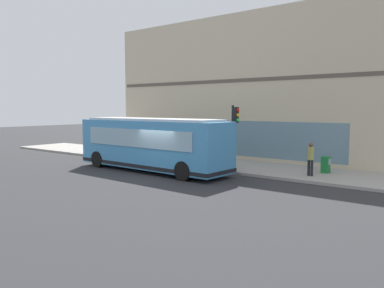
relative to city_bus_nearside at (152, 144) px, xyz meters
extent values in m
plane|color=#2D2D30|center=(-0.77, -1.63, -1.55)|extent=(120.00, 120.00, 0.00)
cube|color=#9E9991|center=(4.18, -1.63, -1.48)|extent=(4.70, 40.00, 0.15)
cube|color=beige|center=(10.60, -1.63, 3.47)|extent=(8.14, 21.76, 10.05)
cube|color=brown|center=(6.68, -1.63, 3.97)|extent=(0.36, 21.32, 0.24)
cube|color=slate|center=(6.58, -1.63, 0.05)|extent=(0.12, 15.23, 2.40)
cube|color=#3F8CC6|center=(0.00, -0.02, 0.05)|extent=(2.84, 10.08, 2.70)
cube|color=silver|center=(0.00, -0.02, 1.46)|extent=(2.43, 9.07, 0.12)
cube|color=#8CB2C6|center=(0.17, 4.96, 0.50)|extent=(2.20, 0.16, 1.20)
cube|color=#8CB2C6|center=(1.27, -0.06, 0.45)|extent=(0.34, 8.20, 1.00)
cube|color=#8CB2C6|center=(-1.27, 0.03, 0.45)|extent=(0.34, 8.20, 1.00)
cube|color=black|center=(0.00, -0.02, -1.12)|extent=(2.88, 10.12, 0.20)
cylinder|color=black|center=(1.27, 3.54, -1.05)|extent=(0.33, 1.01, 1.00)
cylinder|color=black|center=(-1.03, 3.62, -1.05)|extent=(0.33, 1.01, 1.00)
cylinder|color=black|center=(1.03, -3.45, -1.05)|extent=(0.33, 1.01, 1.00)
cylinder|color=black|center=(-1.27, -3.37, -1.05)|extent=(0.33, 1.01, 1.00)
cylinder|color=black|center=(2.44, -3.99, 0.43)|extent=(0.14, 0.14, 3.67)
cube|color=black|center=(2.44, -4.18, 1.72)|extent=(0.32, 0.24, 0.90)
sphere|color=red|center=(2.44, -4.31, 2.00)|extent=(0.20, 0.20, 0.20)
sphere|color=yellow|center=(2.44, -4.31, 1.72)|extent=(0.20, 0.20, 0.20)
sphere|color=green|center=(2.44, -4.31, 1.44)|extent=(0.20, 0.20, 0.20)
cylinder|color=red|center=(4.11, -0.86, -1.13)|extent=(0.24, 0.24, 0.55)
sphere|color=red|center=(4.11, -0.86, -0.77)|extent=(0.22, 0.22, 0.22)
cylinder|color=red|center=(4.11, -1.03, -1.08)|extent=(0.10, 0.12, 0.10)
cylinder|color=red|center=(4.28, -0.86, -1.08)|extent=(0.12, 0.10, 0.10)
cylinder|color=black|center=(3.19, -8.17, -0.98)|extent=(0.14, 0.14, 0.85)
cylinder|color=black|center=(3.16, -8.35, -0.98)|extent=(0.14, 0.14, 0.85)
cylinder|color=#99994C|center=(3.17, -8.26, -0.22)|extent=(0.32, 0.32, 0.67)
sphere|color=brown|center=(3.17, -8.26, 0.23)|extent=(0.23, 0.23, 0.23)
cylinder|color=#3F8C4C|center=(2.39, 4.07, -0.97)|extent=(0.14, 0.14, 0.86)
cylinder|color=#3F8C4C|center=(2.41, 3.89, -0.97)|extent=(0.14, 0.14, 0.86)
cylinder|color=#8C3F8C|center=(2.40, 3.98, -0.20)|extent=(0.32, 0.32, 0.68)
sphere|color=tan|center=(2.40, 3.98, 0.26)|extent=(0.23, 0.23, 0.23)
cube|color=#197233|center=(4.61, -8.58, -0.95)|extent=(0.44, 0.40, 0.90)
cube|color=#8CB2C6|center=(4.61, -8.79, -0.77)|extent=(0.35, 0.03, 0.30)
camera|label=1|loc=(-16.03, -15.28, 2.11)|focal=35.61mm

